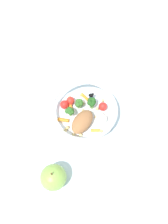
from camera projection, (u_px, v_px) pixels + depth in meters
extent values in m
plane|color=silver|center=(85.00, 114.00, 0.74)|extent=(2.40, 2.40, 0.00)
cylinder|color=white|center=(84.00, 116.00, 0.73)|extent=(0.20, 0.20, 0.01)
torus|color=white|center=(84.00, 109.00, 0.69)|extent=(0.21, 0.21, 0.01)
ellipsoid|color=#9E663D|center=(82.00, 122.00, 0.69)|extent=(0.10, 0.10, 0.04)
cylinder|color=#7FAD5B|center=(92.00, 105.00, 0.73)|extent=(0.01, 0.01, 0.02)
sphere|color=#23561E|center=(91.00, 99.00, 0.72)|extent=(0.01, 0.01, 0.01)
sphere|color=#23561E|center=(90.00, 100.00, 0.71)|extent=(0.01, 0.01, 0.01)
sphere|color=#23561E|center=(90.00, 103.00, 0.71)|extent=(0.02, 0.02, 0.02)
sphere|color=#23561E|center=(92.00, 105.00, 0.71)|extent=(0.01, 0.01, 0.01)
sphere|color=#23561E|center=(93.00, 103.00, 0.71)|extent=(0.02, 0.02, 0.02)
sphere|color=#23561E|center=(94.00, 102.00, 0.72)|extent=(0.01, 0.01, 0.01)
sphere|color=#23561E|center=(93.00, 100.00, 0.71)|extent=(0.02, 0.02, 0.02)
cylinder|color=#8EB766|center=(71.00, 114.00, 0.72)|extent=(0.01, 0.01, 0.02)
sphere|color=#2D6023|center=(69.00, 109.00, 0.70)|extent=(0.01, 0.01, 0.01)
sphere|color=#2D6023|center=(69.00, 110.00, 0.70)|extent=(0.01, 0.01, 0.01)
sphere|color=#2D6023|center=(68.00, 112.00, 0.70)|extent=(0.02, 0.02, 0.02)
sphere|color=#2D6023|center=(70.00, 112.00, 0.70)|extent=(0.01, 0.01, 0.01)
sphere|color=#2D6023|center=(70.00, 113.00, 0.69)|extent=(0.01, 0.01, 0.01)
sphere|color=#2D6023|center=(72.00, 112.00, 0.69)|extent=(0.01, 0.01, 0.01)
sphere|color=#2D6023|center=(72.00, 111.00, 0.70)|extent=(0.02, 0.02, 0.02)
sphere|color=#2D6023|center=(71.00, 110.00, 0.70)|extent=(0.01, 0.01, 0.01)
cylinder|color=#7FAD5B|center=(79.00, 106.00, 0.73)|extent=(0.01, 0.01, 0.02)
sphere|color=#386B28|center=(78.00, 101.00, 0.72)|extent=(0.02, 0.02, 0.02)
sphere|color=#386B28|center=(77.00, 102.00, 0.72)|extent=(0.01, 0.01, 0.01)
sphere|color=#386B28|center=(78.00, 104.00, 0.72)|extent=(0.02, 0.02, 0.02)
sphere|color=#386B28|center=(78.00, 105.00, 0.71)|extent=(0.02, 0.02, 0.02)
sphere|color=#386B28|center=(80.00, 104.00, 0.71)|extent=(0.02, 0.02, 0.02)
sphere|color=#386B28|center=(81.00, 103.00, 0.72)|extent=(0.01, 0.01, 0.01)
sphere|color=#386B28|center=(80.00, 101.00, 0.72)|extent=(0.01, 0.01, 0.01)
sphere|color=silver|center=(101.00, 117.00, 0.71)|extent=(0.03, 0.03, 0.03)
sphere|color=silver|center=(98.00, 120.00, 0.70)|extent=(0.02, 0.02, 0.02)
sphere|color=silver|center=(101.00, 121.00, 0.70)|extent=(0.02, 0.02, 0.02)
sphere|color=silver|center=(103.00, 119.00, 0.70)|extent=(0.03, 0.03, 0.03)
cube|color=yellow|center=(91.00, 99.00, 0.75)|extent=(0.02, 0.01, 0.00)
cylinder|color=#1933B2|center=(91.00, 98.00, 0.74)|extent=(0.01, 0.01, 0.02)
sphere|color=black|center=(91.00, 95.00, 0.73)|extent=(0.01, 0.01, 0.01)
sphere|color=black|center=(93.00, 94.00, 0.73)|extent=(0.01, 0.01, 0.01)
sphere|color=black|center=(90.00, 95.00, 0.73)|extent=(0.01, 0.01, 0.01)
cylinder|color=orange|center=(85.00, 97.00, 0.75)|extent=(0.04, 0.03, 0.01)
cylinder|color=orange|center=(63.00, 120.00, 0.71)|extent=(0.02, 0.04, 0.01)
cylinder|color=orange|center=(70.00, 107.00, 0.74)|extent=(0.02, 0.02, 0.01)
cylinder|color=orange|center=(95.00, 130.00, 0.70)|extent=(0.02, 0.03, 0.01)
sphere|color=red|center=(70.00, 101.00, 0.74)|extent=(0.03, 0.03, 0.03)
sphere|color=red|center=(103.00, 106.00, 0.73)|extent=(0.03, 0.03, 0.03)
sphere|color=red|center=(64.00, 105.00, 0.73)|extent=(0.03, 0.03, 0.03)
sphere|color=tan|center=(67.00, 127.00, 0.70)|extent=(0.01, 0.01, 0.01)
sphere|color=#D1B775|center=(97.00, 110.00, 0.73)|extent=(0.01, 0.01, 0.01)
sphere|color=tan|center=(74.00, 135.00, 0.69)|extent=(0.01, 0.01, 0.01)
sphere|color=tan|center=(83.00, 110.00, 0.73)|extent=(0.01, 0.01, 0.01)
sphere|color=tan|center=(69.00, 97.00, 0.75)|extent=(0.01, 0.01, 0.01)
sphere|color=tan|center=(80.00, 95.00, 0.76)|extent=(0.01, 0.01, 0.01)
sphere|color=#D1B775|center=(65.00, 130.00, 0.70)|extent=(0.01, 0.01, 0.01)
sphere|color=#D1B775|center=(84.00, 103.00, 0.74)|extent=(0.01, 0.01, 0.01)
sphere|color=tan|center=(102.00, 131.00, 0.70)|extent=(0.01, 0.01, 0.01)
sphere|color=#D1B775|center=(96.00, 117.00, 0.72)|extent=(0.01, 0.01, 0.01)
sphere|color=#D1B775|center=(81.00, 135.00, 0.69)|extent=(0.01, 0.01, 0.01)
sphere|color=#D1B775|center=(103.00, 100.00, 0.75)|extent=(0.01, 0.01, 0.01)
sphere|color=#8CB74C|center=(54.00, 177.00, 0.61)|extent=(0.07, 0.07, 0.07)
cylinder|color=brown|center=(51.00, 174.00, 0.57)|extent=(0.00, 0.00, 0.01)
cube|color=white|center=(78.00, 60.00, 0.85)|extent=(0.16, 0.17, 0.01)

